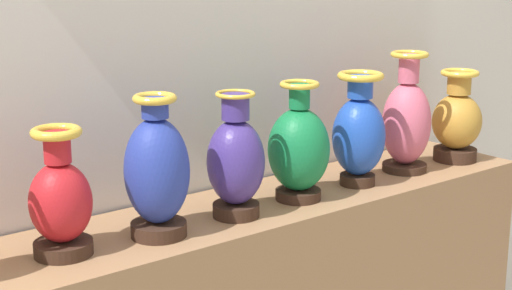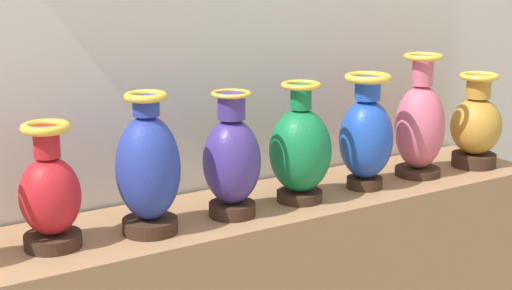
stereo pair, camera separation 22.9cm
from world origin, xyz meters
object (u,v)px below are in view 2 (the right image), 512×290
Objects in this scene: vase_indigo at (232,161)px; vase_ochre at (476,126)px; vase_crimson at (50,195)px; vase_emerald at (300,150)px; vase_cobalt at (148,170)px; vase_sapphire at (366,135)px; vase_rose at (420,125)px.

vase_indigo reaches higher than vase_ochre.
vase_emerald is (0.75, -0.02, 0.02)m from vase_crimson.
vase_emerald is (0.50, 0.01, -0.02)m from vase_cobalt.
vase_cobalt reaches higher than vase_ochre.
vase_crimson is 0.99× the size of vase_ochre.
vase_sapphire is at bearing -0.60° from vase_emerald.
vase_emerald is at bearing -1.77° from vase_crimson.
vase_cobalt reaches higher than vase_indigo.
vase_sapphire is at bearing -1.48° from vase_crimson.
vase_sapphire is 1.12× the size of vase_ochre.
vase_indigo is 0.88× the size of vase_rose.
vase_ochre is at bearing -4.35° from vase_rose.
vase_cobalt reaches higher than vase_crimson.
vase_rose is 0.25m from vase_ochre.
vase_crimson is at bearing 179.52° from vase_rose.
vase_cobalt is 0.50m from vase_emerald.
vase_indigo is 0.49m from vase_sapphire.
vase_cobalt is 1.06× the size of vase_indigo.
vase_emerald is at bearing -178.52° from vase_rose.
vase_cobalt is 1.05× the size of vase_emerald.
vase_emerald is at bearing 179.53° from vase_ochre.
vase_cobalt is at bearing -178.86° from vase_emerald.
vase_rose is (1.25, -0.01, 0.03)m from vase_crimson.
vase_sapphire reaches higher than vase_indigo.
vase_ochre is (0.74, -0.01, -0.01)m from vase_emerald.
vase_indigo is 0.99× the size of vase_emerald.
vase_sapphire is at bearing -176.38° from vase_rose.
vase_indigo is at bearing -177.64° from vase_emerald.
vase_emerald is 0.88× the size of vase_rose.
vase_crimson is 0.89× the size of vase_sapphire.
vase_crimson is at bearing 172.58° from vase_cobalt.
vase_sapphire reaches higher than vase_ochre.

